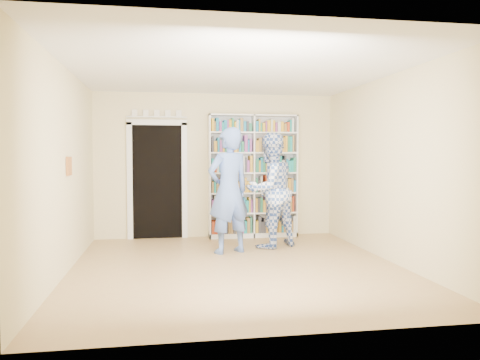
% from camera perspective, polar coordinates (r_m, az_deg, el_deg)
% --- Properties ---
extents(floor, '(5.00, 5.00, 0.00)m').
position_cam_1_polar(floor, '(6.56, -0.39, -10.57)').
color(floor, '#AB8052').
rests_on(floor, ground).
extents(ceiling, '(5.00, 5.00, 0.00)m').
position_cam_1_polar(ceiling, '(6.48, -0.40, 13.31)').
color(ceiling, white).
rests_on(ceiling, wall_back).
extents(wall_back, '(4.50, 0.00, 4.50)m').
position_cam_1_polar(wall_back, '(8.86, -2.92, 1.77)').
color(wall_back, beige).
rests_on(wall_back, floor).
extents(wall_left, '(0.00, 5.00, 5.00)m').
position_cam_1_polar(wall_left, '(6.43, -20.62, 1.11)').
color(wall_left, beige).
rests_on(wall_left, floor).
extents(wall_right, '(0.00, 5.00, 5.00)m').
position_cam_1_polar(wall_right, '(7.09, 17.88, 1.32)').
color(wall_right, beige).
rests_on(wall_right, floor).
extents(bookshelf, '(1.67, 0.31, 2.30)m').
position_cam_1_polar(bookshelf, '(8.81, 1.59, 0.55)').
color(bookshelf, white).
rests_on(bookshelf, floor).
extents(doorway, '(1.10, 0.08, 2.43)m').
position_cam_1_polar(doorway, '(8.79, -10.04, 0.60)').
color(doorway, black).
rests_on(doorway, floor).
extents(wall_art, '(0.03, 0.25, 0.25)m').
position_cam_1_polar(wall_art, '(6.62, -20.12, 1.61)').
color(wall_art, brown).
rests_on(wall_art, wall_left).
extents(man_blue, '(0.85, 0.72, 1.98)m').
position_cam_1_polar(man_blue, '(7.35, -1.38, -1.29)').
color(man_blue, '#5371B8').
rests_on(man_blue, floor).
extents(man_plaid, '(1.16, 1.07, 1.92)m').
position_cam_1_polar(man_plaid, '(7.83, 3.68, -1.26)').
color(man_plaid, '#34549F').
rests_on(man_plaid, floor).
extents(paper_sheet, '(0.19, 0.09, 0.29)m').
position_cam_1_polar(paper_sheet, '(7.67, 4.80, -1.17)').
color(paper_sheet, white).
rests_on(paper_sheet, man_plaid).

